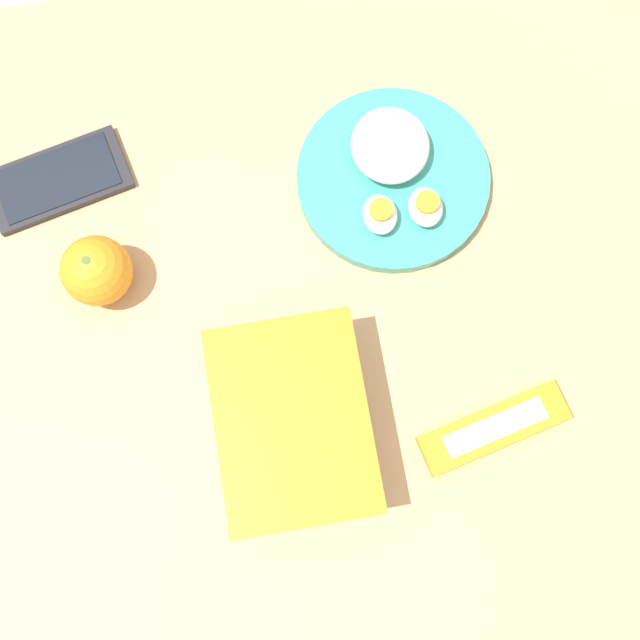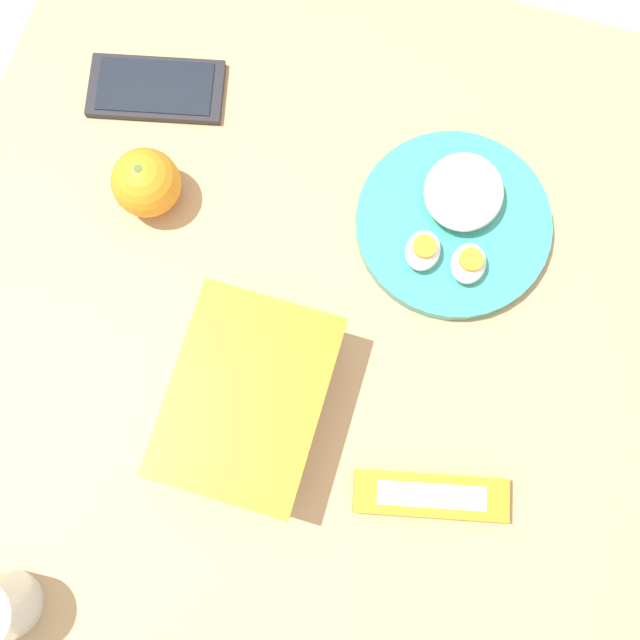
{
  "view_description": "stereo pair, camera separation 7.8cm",
  "coord_description": "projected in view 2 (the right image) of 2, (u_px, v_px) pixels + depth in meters",
  "views": [
    {
      "loc": [
        -0.13,
        0.06,
        1.52
      ],
      "look_at": [
        0.04,
        0.03,
        0.76
      ],
      "focal_mm": 42.0,
      "sensor_mm": 36.0,
      "label": 1
    },
    {
      "loc": [
        -0.12,
        -0.02,
        1.52
      ],
      "look_at": [
        0.04,
        0.03,
        0.76
      ],
      "focal_mm": 42.0,
      "sensor_mm": 36.0,
      "label": 2
    }
  ],
  "objects": [
    {
      "name": "table",
      "position": [
        334.0,
        379.0,
        0.88
      ],
      "size": [
        0.98,
        0.94,
        0.73
      ],
      "color": "tan",
      "rests_on": "ground_plane"
    },
    {
      "name": "food_container",
      "position": [
        249.0,
        401.0,
        0.76
      ],
      "size": [
        0.2,
        0.15,
        0.08
      ],
      "color": "white",
      "rests_on": "table"
    },
    {
      "name": "orange_fruit",
      "position": [
        146.0,
        183.0,
        0.81
      ],
      "size": [
        0.07,
        0.07,
        0.07
      ],
      "color": "orange",
      "rests_on": "table"
    },
    {
      "name": "ground_plane",
      "position": [
        328.0,
        424.0,
        1.51
      ],
      "size": [
        10.0,
        10.0,
        0.0
      ],
      "primitive_type": "plane",
      "color": "#B2A899"
    },
    {
      "name": "rice_plate",
      "position": [
        455.0,
        219.0,
        0.82
      ],
      "size": [
        0.22,
        0.22,
        0.05
      ],
      "color": "teal",
      "rests_on": "table"
    },
    {
      "name": "cell_phone",
      "position": [
        156.0,
        89.0,
        0.86
      ],
      "size": [
        0.11,
        0.17,
        0.01
      ],
      "color": "#232328",
      "rests_on": "table"
    },
    {
      "name": "candy_bar",
      "position": [
        430.0,
        496.0,
        0.76
      ],
      "size": [
        0.08,
        0.16,
        0.02
      ],
      "color": "orange",
      "rests_on": "table"
    }
  ]
}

